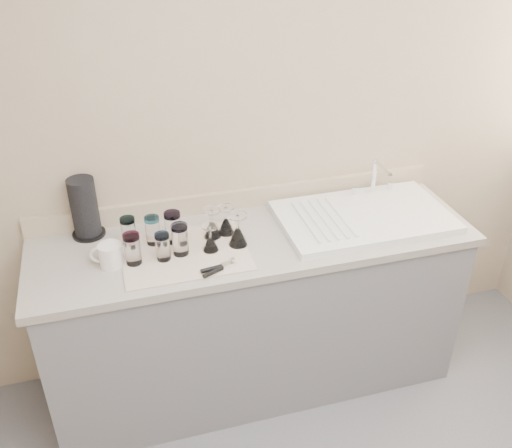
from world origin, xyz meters
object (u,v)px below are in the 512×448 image
object	(u,v)px
tumbler_blue	(163,247)
goblet_front_right	(238,234)
sink_unit	(364,216)
can_opener	(219,268)
tumbler_teal	(129,231)
tumbler_magenta	(133,249)
paper_towel_roll	(85,208)
tumbler_lavender	(180,239)
goblet_back_left	(212,228)
tumbler_cyan	(153,230)
tumbler_purple	(173,227)
white_mug	(110,255)
goblet_front_left	(210,242)
goblet_back_right	(226,224)

from	to	relation	value
tumbler_blue	goblet_front_right	world-z (taller)	goblet_front_right
sink_unit	can_opener	distance (m)	0.81
tumbler_teal	tumbler_magenta	distance (m)	0.16
goblet_front_right	paper_towel_roll	size ratio (longest dim) A/B	0.54
tumbler_lavender	goblet_back_left	xyz separation A→B (m)	(0.16, 0.10, -0.03)
can_opener	paper_towel_roll	world-z (taller)	paper_towel_roll
sink_unit	tumbler_cyan	world-z (taller)	sink_unit
sink_unit	paper_towel_roll	world-z (taller)	paper_towel_roll
tumbler_magenta	tumbler_blue	world-z (taller)	tumbler_magenta
tumbler_cyan	goblet_back_left	xyz separation A→B (m)	(0.27, -0.02, -0.02)
tumbler_purple	white_mug	world-z (taller)	tumbler_purple
sink_unit	tumbler_purple	xyz separation A→B (m)	(-0.92, 0.05, 0.06)
tumbler_magenta	white_mug	size ratio (longest dim) A/B	0.94
tumbler_purple	goblet_front_left	size ratio (longest dim) A/B	1.18
goblet_front_left	goblet_back_right	bearing A→B (deg)	50.35
goblet_back_left	paper_towel_roll	world-z (taller)	paper_towel_roll
tumbler_lavender	paper_towel_roll	size ratio (longest dim) A/B	0.51
tumbler_blue	tumbler_lavender	world-z (taller)	tumbler_lavender
tumbler_blue	paper_towel_roll	bearing A→B (deg)	134.98
goblet_back_left	sink_unit	bearing A→B (deg)	-3.21
goblet_back_left	goblet_front_left	bearing A→B (deg)	-106.22
tumbler_blue	tumbler_magenta	bearing A→B (deg)	176.81
tumbler_blue	white_mug	world-z (taller)	tumbler_blue
tumbler_cyan	paper_towel_roll	size ratio (longest dim) A/B	0.47
tumbler_cyan	white_mug	size ratio (longest dim) A/B	0.89
tumbler_cyan	tumbler_teal	bearing A→B (deg)	167.72
goblet_back_left	paper_towel_roll	size ratio (longest dim) A/B	0.50
tumbler_blue	paper_towel_roll	world-z (taller)	paper_towel_roll
goblet_back_right	sink_unit	bearing A→B (deg)	-4.69
goblet_back_right	goblet_front_left	xyz separation A→B (m)	(-0.10, -0.12, -0.00)
tumbler_magenta	white_mug	distance (m)	0.10
tumbler_blue	tumbler_purple	bearing A→B (deg)	63.21
tumbler_magenta	tumbler_lavender	bearing A→B (deg)	4.25
sink_unit	paper_towel_roll	bearing A→B (deg)	169.93
tumbler_teal	goblet_back_left	world-z (taller)	goblet_back_left
tumbler_cyan	white_mug	distance (m)	0.23
sink_unit	can_opener	xyz separation A→B (m)	(-0.77, -0.22, -0.00)
tumbler_teal	goblet_back_right	bearing A→B (deg)	-3.90
tumbler_purple	tumbler_lavender	xyz separation A→B (m)	(0.01, -0.11, -0.00)
tumbler_cyan	tumbler_purple	world-z (taller)	tumbler_purple
tumbler_teal	tumbler_purple	world-z (taller)	tumbler_purple
goblet_front_right	white_mug	distance (m)	0.56
tumbler_teal	goblet_front_left	xyz separation A→B (m)	(0.34, -0.15, -0.03)
tumbler_blue	goblet_back_left	world-z (taller)	goblet_back_left
tumbler_magenta	tumbler_blue	distance (m)	0.13
white_mug	tumbler_purple	bearing A→B (deg)	19.36
tumbler_blue	paper_towel_roll	distance (m)	0.44
tumbler_cyan	goblet_front_right	xyz separation A→B (m)	(0.36, -0.12, -0.02)
tumbler_lavender	tumbler_magenta	bearing A→B (deg)	-175.75
tumbler_lavender	tumbler_cyan	bearing A→B (deg)	131.42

